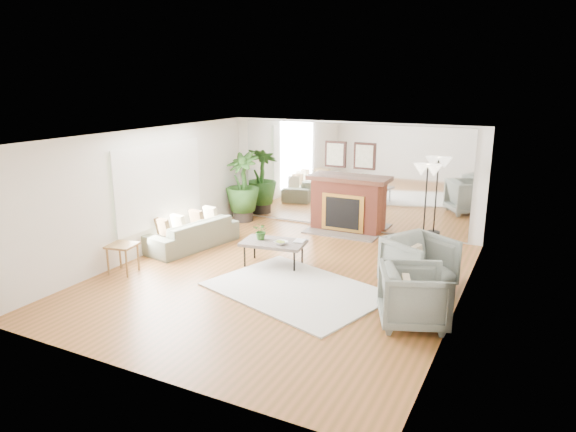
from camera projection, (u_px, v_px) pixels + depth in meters
The scene contains 18 objects.
ground at pixel (280, 277), 9.11m from camera, with size 7.00×7.00×0.00m, color brown.
wall_left at pixel (145, 193), 10.09m from camera, with size 0.02×7.00×2.50m, color silver.
wall_right at pixel (461, 232), 7.49m from camera, with size 0.02×7.00×2.50m, color silver.
wall_back at pixel (350, 177), 11.80m from camera, with size 6.00×0.02×2.50m, color silver.
mirror_panel at pixel (350, 177), 11.79m from camera, with size 5.40×0.04×2.40m, color silver.
window_panel at pixel (160, 184), 10.40m from camera, with size 0.04×2.40×1.50m, color #B2E09E.
fireplace at pixel (346, 204), 11.75m from camera, with size 1.85×0.83×2.05m.
area_rug at pixel (296, 290), 8.54m from camera, with size 2.78×1.98×0.03m, color white.
coffee_table at pixel (274, 243), 9.61m from camera, with size 1.26×0.84×0.47m.
sofa at pixel (192, 233), 10.72m from camera, with size 2.04×0.80×0.59m, color #6E715A.
armchair_back at pixel (419, 263), 8.53m from camera, with size 0.95×0.98×0.89m, color gray.
armchair_front at pixel (414, 296), 7.26m from camera, with size 0.92×0.94×0.86m, color gray.
side_table at pixel (122, 249), 9.23m from camera, with size 0.56×0.56×0.54m.
potted_ficus at pixel (242, 185), 12.58m from camera, with size 0.92×0.92×1.71m.
floor_lamp at pixel (427, 177), 10.41m from camera, with size 0.57×0.32×1.75m.
tabletop_plant at pixel (261, 231), 9.69m from camera, with size 0.30×0.26×0.33m, color #325F23.
fruit_bowl at pixel (281, 243), 9.44m from camera, with size 0.24×0.24×0.06m, color olive.
book at pixel (295, 240), 9.64m from camera, with size 0.19×0.26×0.02m, color olive.
Camera 1 is at (3.96, -7.55, 3.38)m, focal length 32.00 mm.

